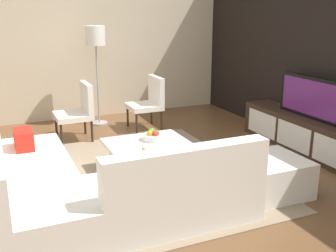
{
  "coord_description": "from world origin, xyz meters",
  "views": [
    {
      "loc": [
        4.19,
        -1.57,
        1.96
      ],
      "look_at": [
        -0.2,
        0.36,
        0.56
      ],
      "focal_mm": 43.53,
      "sensor_mm": 36.0,
      "label": 1
    }
  ],
  "objects": [
    {
      "name": "feature_wall_back",
      "position": [
        0.0,
        2.7,
        1.4
      ],
      "size": [
        6.4,
        0.12,
        2.8
      ],
      "primitive_type": "cube",
      "color": "black",
      "rests_on": "ground"
    },
    {
      "name": "coffee_table",
      "position": [
        -0.1,
        0.1,
        0.2
      ],
      "size": [
        1.03,
        0.99,
        0.38
      ],
      "color": "#332319",
      "rests_on": "ground"
    },
    {
      "name": "side_wall_left",
      "position": [
        -3.2,
        0.2,
        1.4
      ],
      "size": [
        0.12,
        5.2,
        2.8
      ],
      "primitive_type": "cube",
      "color": "beige",
      "rests_on": "ground"
    },
    {
      "name": "ground_plane",
      "position": [
        0.0,
        0.0,
        0.0
      ],
      "size": [
        14.0,
        14.0,
        0.0
      ],
      "primitive_type": "plane",
      "color": "brown"
    },
    {
      "name": "floor_lamp",
      "position": [
        -2.58,
        0.1,
        1.42
      ],
      "size": [
        0.32,
        0.32,
        1.68
      ],
      "color": "#A5A5AA",
      "rests_on": "ground"
    },
    {
      "name": "accent_chair_far",
      "position": [
        -1.99,
        0.82,
        0.49
      ],
      "size": [
        0.54,
        0.52,
        0.87
      ],
      "rotation": [
        0.0,
        0.0,
        0.08
      ],
      "color": "#332319",
      "rests_on": "ground"
    },
    {
      "name": "fruit_bowl",
      "position": [
        -0.28,
        0.2,
        0.43
      ],
      "size": [
        0.28,
        0.28,
        0.14
      ],
      "color": "silver",
      "rests_on": "coffee_table"
    },
    {
      "name": "media_console",
      "position": [
        -0.0,
        2.4,
        0.25
      ],
      "size": [
        2.34,
        0.47,
        0.5
      ],
      "color": "#332319",
      "rests_on": "ground"
    },
    {
      "name": "sectional_couch",
      "position": [
        0.52,
        -0.85,
        0.28
      ],
      "size": [
        2.36,
        2.4,
        0.82
      ],
      "color": "white",
      "rests_on": "ground"
    },
    {
      "name": "television",
      "position": [
        0.0,
        2.4,
        0.78
      ],
      "size": [
        1.15,
        0.06,
        0.57
      ],
      "color": "black",
      "rests_on": "media_console"
    },
    {
      "name": "ottoman",
      "position": [
        0.89,
        1.11,
        0.2
      ],
      "size": [
        0.7,
        0.7,
        0.4
      ],
      "primitive_type": "cube",
      "color": "white",
      "rests_on": "ground"
    },
    {
      "name": "area_rug",
      "position": [
        -0.1,
        0.0,
        0.01
      ],
      "size": [
        3.15,
        2.51,
        0.01
      ],
      "primitive_type": "cube",
      "color": "gray",
      "rests_on": "ground"
    },
    {
      "name": "accent_chair_near",
      "position": [
        -1.85,
        -0.39,
        0.49
      ],
      "size": [
        0.55,
        0.53,
        0.87
      ],
      "rotation": [
        0.0,
        0.0,
        -0.12
      ],
      "color": "#332319",
      "rests_on": "ground"
    },
    {
      "name": "book_stack",
      "position": [
        0.12,
        -0.02,
        0.41
      ],
      "size": [
        0.17,
        0.11,
        0.06
      ],
      "color": "#CCB78C",
      "rests_on": "coffee_table"
    }
  ]
}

